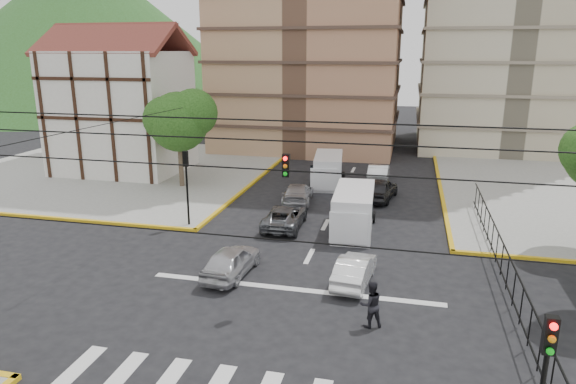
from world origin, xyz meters
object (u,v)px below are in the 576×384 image
(van_right_lane, at_px, (353,212))
(van_left_lane, at_px, (328,171))
(traffic_light_nw, at_px, (186,176))
(car_white_front_right, at_px, (355,270))
(car_silver_front_left, at_px, (231,261))
(pedestrian_crosswalk, at_px, (371,304))
(traffic_light_se, at_px, (544,375))

(van_right_lane, xyz_separation_m, van_left_lane, (-3.07, 10.13, -0.05))
(traffic_light_nw, bearing_deg, car_white_front_right, -27.34)
(car_silver_front_left, bearing_deg, pedestrian_crosswalk, 158.64)
(car_white_front_right, xyz_separation_m, pedestrian_crosswalk, (0.99, -3.63, 0.28))
(car_white_front_right, bearing_deg, traffic_light_nw, -21.46)
(car_silver_front_left, xyz_separation_m, car_white_front_right, (5.64, 0.46, -0.06))
(car_silver_front_left, bearing_deg, traffic_light_nw, -46.89)
(traffic_light_nw, relative_size, car_white_front_right, 1.13)
(van_left_lane, xyz_separation_m, car_silver_front_left, (-1.75, -17.21, -0.44))
(traffic_light_nw, distance_m, car_white_front_right, 11.91)
(van_right_lane, relative_size, pedestrian_crosswalk, 3.02)
(traffic_light_se, relative_size, car_silver_front_left, 1.07)
(car_white_front_right, bearing_deg, pedestrian_crosswalk, 111.20)
(traffic_light_se, height_order, car_silver_front_left, traffic_light_se)
(van_right_lane, height_order, van_left_lane, van_right_lane)
(van_left_lane, relative_size, pedestrian_crosswalk, 2.96)
(traffic_light_se, height_order, van_right_lane, traffic_light_se)
(traffic_light_se, height_order, pedestrian_crosswalk, traffic_light_se)
(van_left_lane, bearing_deg, van_right_lane, -80.05)
(car_white_front_right, relative_size, pedestrian_crosswalk, 2.12)
(van_left_lane, bearing_deg, car_white_front_right, -83.83)
(van_left_lane, xyz_separation_m, car_white_front_right, (3.90, -16.75, -0.50))
(van_right_lane, relative_size, car_white_front_right, 1.42)
(van_right_lane, height_order, pedestrian_crosswalk, van_right_lane)
(traffic_light_se, distance_m, pedestrian_crosswalk, 8.17)
(car_silver_front_left, distance_m, pedestrian_crosswalk, 7.36)
(traffic_light_se, bearing_deg, car_silver_front_left, 138.07)
(traffic_light_nw, xyz_separation_m, van_left_lane, (6.45, 11.40, -1.97))
(traffic_light_se, relative_size, traffic_light_nw, 1.00)
(traffic_light_nw, relative_size, car_silver_front_left, 1.07)
(traffic_light_nw, distance_m, van_left_lane, 13.25)
(van_right_lane, bearing_deg, pedestrian_crosswalk, -82.64)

